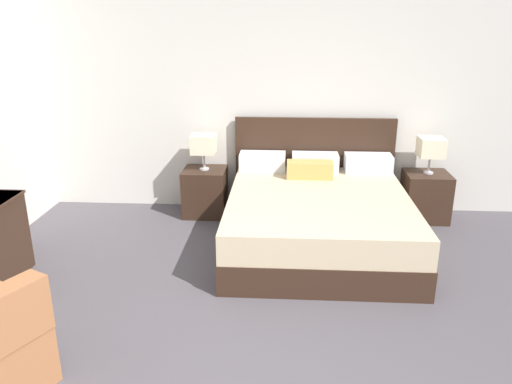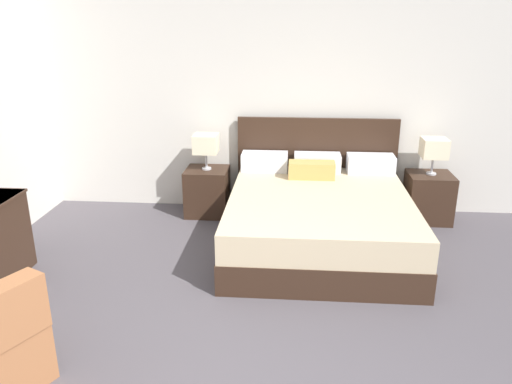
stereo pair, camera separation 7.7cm
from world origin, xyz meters
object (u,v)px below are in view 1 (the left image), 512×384
at_px(nightstand_right, 425,196).
at_px(table_lamp_right, 431,148).
at_px(nightstand_left, 205,192).
at_px(table_lamp_left, 204,144).
at_px(bed, 317,216).

bearing_deg(nightstand_right, table_lamp_right, 90.00).
bearing_deg(nightstand_left, table_lamp_left, 90.00).
xyz_separation_m(nightstand_left, table_lamp_right, (2.57, 0.00, 0.58)).
relative_size(nightstand_right, table_lamp_left, 1.34).
bearing_deg(table_lamp_right, table_lamp_left, 180.00).
bearing_deg(table_lamp_left, nightstand_left, -90.00).
xyz_separation_m(bed, nightstand_right, (1.28, 0.76, -0.03)).
bearing_deg(nightstand_right, bed, -149.53).
relative_size(nightstand_left, table_lamp_left, 1.34).
relative_size(table_lamp_left, table_lamp_right, 1.00).
bearing_deg(table_lamp_left, bed, -30.55).
relative_size(bed, table_lamp_right, 5.21).
bearing_deg(nightstand_right, nightstand_left, 180.00).
distance_m(table_lamp_left, table_lamp_right, 2.57).
height_order(nightstand_left, table_lamp_left, table_lamp_left).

